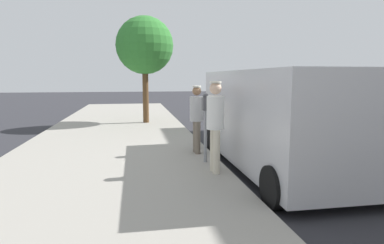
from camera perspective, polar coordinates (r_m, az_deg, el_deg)
name	(u,v)px	position (r m, az deg, el deg)	size (l,w,h in m)	color
ground_plane	(248,156)	(8.70, 9.67, -5.76)	(80.00, 80.00, 0.00)	#2D2D33
sidewalk_slab	(109,159)	(8.22, -14.10, -6.14)	(5.00, 32.00, 0.15)	#9E998E
parking_meter_near	(206,116)	(7.20, 2.35, 1.09)	(0.14, 0.18, 1.52)	gray
pedestrian_in_white	(215,120)	(6.42, 4.03, 0.30)	(0.34, 0.36, 1.79)	beige
pedestrian_in_gray	(197,115)	(8.09, 0.82, 1.24)	(0.34, 0.36, 1.66)	#726656
parked_van	(277,117)	(7.35, 14.43, 0.79)	(2.13, 5.20, 2.15)	#BCBCC1
street_tree	(145,46)	(13.84, -8.16, 12.88)	(2.33, 2.33, 4.31)	brown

